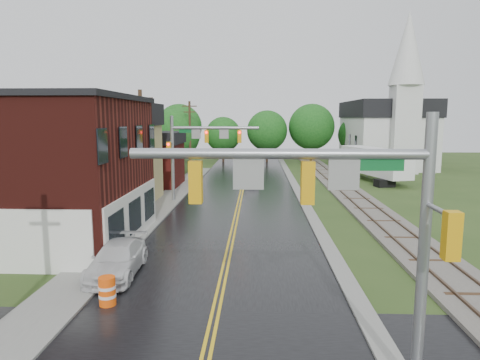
# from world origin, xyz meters

# --- Properties ---
(main_road) EXTENTS (10.00, 90.00, 0.02)m
(main_road) POSITION_xyz_m (0.00, 30.00, 0.00)
(main_road) COLOR black
(main_road) RESTS_ON ground
(curb_right) EXTENTS (0.80, 70.00, 0.12)m
(curb_right) POSITION_xyz_m (5.40, 35.00, 0.00)
(curb_right) COLOR gray
(curb_right) RESTS_ON ground
(sidewalk_left) EXTENTS (2.40, 50.00, 0.12)m
(sidewalk_left) POSITION_xyz_m (-6.20, 25.00, 0.00)
(sidewalk_left) COLOR gray
(sidewalk_left) RESTS_ON ground
(brick_building) EXTENTS (14.30, 10.30, 8.30)m
(brick_building) POSITION_xyz_m (-12.48, 15.00, 4.15)
(brick_building) COLOR #43120E
(brick_building) RESTS_ON ground
(yellow_house) EXTENTS (8.00, 7.00, 6.40)m
(yellow_house) POSITION_xyz_m (-11.00, 26.00, 3.20)
(yellow_house) COLOR tan
(yellow_house) RESTS_ON ground
(darkred_building) EXTENTS (7.00, 6.00, 4.40)m
(darkred_building) POSITION_xyz_m (-10.00, 35.00, 2.20)
(darkred_building) COLOR #3F0F0C
(darkred_building) RESTS_ON ground
(church) EXTENTS (10.40, 18.40, 20.00)m
(church) POSITION_xyz_m (20.00, 53.74, 5.83)
(church) COLOR silver
(church) RESTS_ON ground
(railroad) EXTENTS (3.20, 80.00, 0.30)m
(railroad) POSITION_xyz_m (10.00, 35.00, 0.11)
(railroad) COLOR #59544C
(railroad) RESTS_ON ground
(traffic_signal_near) EXTENTS (7.34, 0.30, 7.20)m
(traffic_signal_near) POSITION_xyz_m (3.47, 2.00, 4.97)
(traffic_signal_near) COLOR gray
(traffic_signal_near) RESTS_ON ground
(traffic_signal_far) EXTENTS (7.34, 0.43, 7.20)m
(traffic_signal_far) POSITION_xyz_m (-3.47, 27.00, 4.97)
(traffic_signal_far) COLOR gray
(traffic_signal_far) RESTS_ON ground
(utility_pole_b) EXTENTS (1.80, 0.28, 9.00)m
(utility_pole_b) POSITION_xyz_m (-6.80, 22.00, 4.72)
(utility_pole_b) COLOR #382616
(utility_pole_b) RESTS_ON ground
(utility_pole_c) EXTENTS (1.80, 0.28, 9.00)m
(utility_pole_c) POSITION_xyz_m (-6.80, 44.00, 4.72)
(utility_pole_c) COLOR #382616
(utility_pole_c) RESTS_ON ground
(tree_left_b) EXTENTS (7.60, 7.60, 9.69)m
(tree_left_b) POSITION_xyz_m (-17.85, 31.90, 5.72)
(tree_left_b) COLOR black
(tree_left_b) RESTS_ON ground
(tree_left_c) EXTENTS (6.00, 6.00, 7.65)m
(tree_left_c) POSITION_xyz_m (-13.85, 39.90, 4.51)
(tree_left_c) COLOR black
(tree_left_c) RESTS_ON ground
(tree_left_e) EXTENTS (6.40, 6.40, 8.16)m
(tree_left_e) POSITION_xyz_m (-8.85, 45.90, 4.81)
(tree_left_e) COLOR black
(tree_left_e) RESTS_ON ground
(suv_dark) EXTENTS (2.55, 4.74, 1.26)m
(suv_dark) POSITION_xyz_m (0.80, 41.86, 0.63)
(suv_dark) COLOR black
(suv_dark) RESTS_ON ground
(sedan_silver) EXTENTS (1.78, 4.28, 1.38)m
(sedan_silver) POSITION_xyz_m (0.80, 36.39, 0.69)
(sedan_silver) COLOR #B5B4BA
(sedan_silver) RESTS_ON ground
(pickup_white) EXTENTS (2.17, 4.97, 1.42)m
(pickup_white) POSITION_xyz_m (-4.80, 10.00, 0.71)
(pickup_white) COLOR silver
(pickup_white) RESTS_ON ground
(semi_trailer) EXTENTS (5.40, 11.58, 3.63)m
(semi_trailer) POSITION_xyz_m (14.53, 39.66, 2.18)
(semi_trailer) COLOR black
(semi_trailer) RESTS_ON ground
(construction_barrel) EXTENTS (0.64, 0.64, 1.12)m
(construction_barrel) POSITION_xyz_m (-4.15, 6.83, 0.56)
(construction_barrel) COLOR #F7510B
(construction_barrel) RESTS_ON ground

